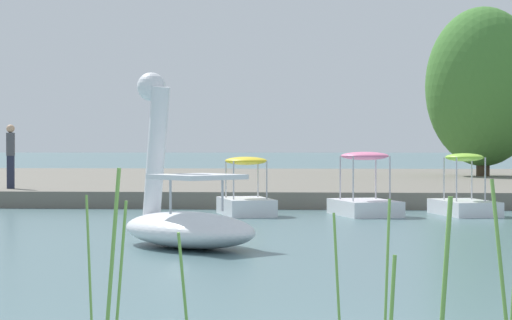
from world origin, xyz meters
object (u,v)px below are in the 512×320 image
object	(u,v)px
swan_boat	(185,215)
tree_willow_overhanging	(483,87)
pedal_boat_lime	(464,199)
pedal_boat_pink	(365,196)
pedal_boat_yellow	(246,197)
person_on_path	(11,154)

from	to	relation	value
swan_boat	tree_willow_overhanging	distance (m)	25.53
pedal_boat_lime	pedal_boat_pink	xyz separation A→B (m)	(-2.44, -0.28, 0.06)
pedal_boat_yellow	pedal_boat_lime	bearing A→B (deg)	3.58
tree_willow_overhanging	person_on_path	world-z (taller)	tree_willow_overhanging
person_on_path	pedal_boat_yellow	bearing A→B (deg)	-28.08
swan_boat	pedal_boat_yellow	xyz separation A→B (m)	(0.46, 7.56, -0.10)
swan_boat	tree_willow_overhanging	xyz separation A→B (m)	(8.84, 23.69, 3.52)
pedal_boat_yellow	person_on_path	distance (m)	8.11
pedal_boat_lime	pedal_boat_pink	bearing A→B (deg)	-173.55
pedal_boat_yellow	tree_willow_overhanging	xyz separation A→B (m)	(8.37, 16.13, 3.61)
swan_boat	pedal_boat_lime	world-z (taller)	swan_boat
pedal_boat_lime	person_on_path	distance (m)	12.95
pedal_boat_lime	person_on_path	bearing A→B (deg)	164.48
pedal_boat_pink	tree_willow_overhanging	size ratio (longest dim) A/B	0.34
swan_boat	pedal_boat_pink	world-z (taller)	swan_boat
swan_boat	person_on_path	world-z (taller)	swan_boat
pedal_boat_lime	pedal_boat_pink	size ratio (longest dim) A/B	0.99
pedal_boat_yellow	swan_boat	bearing A→B (deg)	-93.50
pedal_boat_pink	pedal_boat_yellow	bearing A→B (deg)	-178.85
person_on_path	pedal_boat_lime	bearing A→B (deg)	-15.52
person_on_path	tree_willow_overhanging	bearing A→B (deg)	38.58
swan_boat	person_on_path	size ratio (longest dim) A/B	1.72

